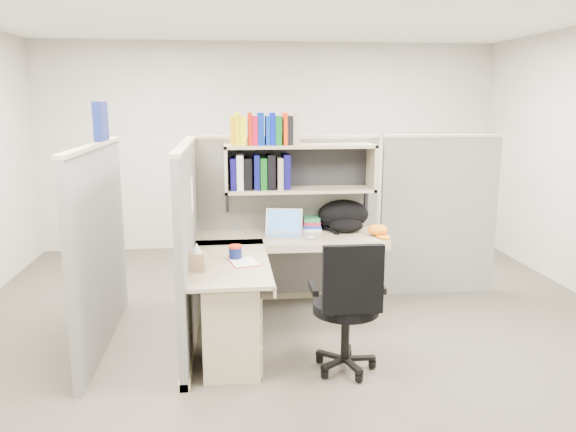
{
  "coord_description": "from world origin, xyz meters",
  "views": [
    {
      "loc": [
        -0.57,
        -4.46,
        1.96
      ],
      "look_at": [
        -0.06,
        0.25,
        0.98
      ],
      "focal_mm": 35.0,
      "sensor_mm": 36.0,
      "label": 1
    }
  ],
  "objects": [
    {
      "name": "snack_canister",
      "position": [
        -0.52,
        -0.15,
        0.79
      ],
      "size": [
        0.11,
        0.11,
        0.11
      ],
      "color": "#0D1750",
      "rests_on": "desk"
    },
    {
      "name": "tissue_box",
      "position": [
        -0.81,
        -0.43,
        0.83
      ],
      "size": [
        0.14,
        0.14,
        0.21
      ],
      "primitive_type": null,
      "rotation": [
        0.0,
        0.0,
        -0.08
      ],
      "color": "tan",
      "rests_on": "desk"
    },
    {
      "name": "orange_cap",
      "position": [
        0.8,
        0.48,
        0.78
      ],
      "size": [
        0.24,
        0.26,
        0.1
      ],
      "primitive_type": null,
      "rotation": [
        0.0,
        0.0,
        0.26
      ],
      "color": "orange",
      "rests_on": "desk"
    },
    {
      "name": "task_chair",
      "position": [
        0.26,
        -0.73,
        0.36
      ],
      "size": [
        0.53,
        0.49,
        1.01
      ],
      "color": "black",
      "rests_on": "ground"
    },
    {
      "name": "book_stack",
      "position": [
        0.23,
        0.8,
        0.79
      ],
      "size": [
        0.21,
        0.26,
        0.12
      ],
      "primitive_type": null,
      "rotation": [
        0.0,
        0.0,
        -0.1
      ],
      "color": "gray",
      "rests_on": "desk"
    },
    {
      "name": "room_shell",
      "position": [
        0.0,
        0.0,
        1.62
      ],
      "size": [
        6.0,
        6.0,
        6.0
      ],
      "color": "#ACA79B",
      "rests_on": "ground"
    },
    {
      "name": "backpack",
      "position": [
        0.54,
        0.71,
        0.88
      ],
      "size": [
        0.5,
        0.39,
        0.29
      ],
      "primitive_type": null,
      "rotation": [
        0.0,
        0.0,
        -0.02
      ],
      "color": "black",
      "rests_on": "desk"
    },
    {
      "name": "loose_paper",
      "position": [
        -0.46,
        -0.26,
        0.73
      ],
      "size": [
        0.25,
        0.3,
        0.0
      ],
      "primitive_type": null,
      "rotation": [
        0.0,
        0.0,
        0.22
      ],
      "color": "white",
      "rests_on": "desk"
    },
    {
      "name": "ground",
      "position": [
        0.0,
        0.0,
        0.0
      ],
      "size": [
        6.0,
        6.0,
        0.0
      ],
      "primitive_type": "plane",
      "color": "#353129",
      "rests_on": "ground"
    },
    {
      "name": "laptop",
      "position": [
        -0.08,
        0.54,
        0.85
      ],
      "size": [
        0.4,
        0.4,
        0.25
      ],
      "primitive_type": null,
      "rotation": [
        0.0,
        0.0,
        -0.19
      ],
      "color": "#AEAEB2",
      "rests_on": "desk"
    },
    {
      "name": "paper_cup",
      "position": [
        -0.03,
        0.76,
        0.79
      ],
      "size": [
        0.09,
        0.09,
        0.11
      ],
      "primitive_type": "cylinder",
      "rotation": [
        0.0,
        0.0,
        0.16
      ],
      "color": "white",
      "rests_on": "desk"
    },
    {
      "name": "desk",
      "position": [
        -0.41,
        -0.29,
        0.44
      ],
      "size": [
        1.74,
        1.75,
        0.73
      ],
      "color": "tan",
      "rests_on": "ground"
    },
    {
      "name": "cubicle",
      "position": [
        -0.37,
        0.45,
        0.91
      ],
      "size": [
        3.79,
        1.84,
        1.95
      ],
      "color": "slate",
      "rests_on": "ground"
    },
    {
      "name": "mouse",
      "position": [
        0.17,
        0.4,
        0.75
      ],
      "size": [
        0.1,
        0.08,
        0.03
      ],
      "primitive_type": "ellipsoid",
      "rotation": [
        0.0,
        0.0,
        -0.27
      ],
      "color": "#95BCD4",
      "rests_on": "desk"
    }
  ]
}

